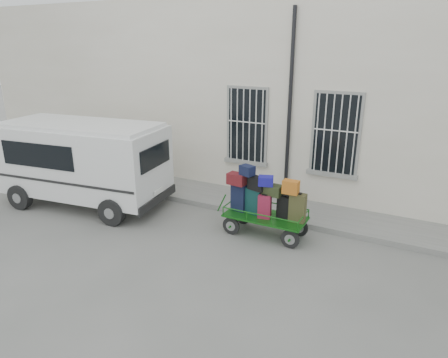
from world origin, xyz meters
The scene contains 5 objects.
ground centered at (0.00, 0.00, 0.00)m, with size 80.00×80.00×0.00m, color slate.
building centered at (0.00, 5.50, 3.00)m, with size 24.00×5.15×6.00m.
sidewalk centered at (0.00, 2.20, 0.07)m, with size 24.00×1.70×0.15m, color slate.
luggage_cart centered at (1.19, 0.54, 0.89)m, with size 2.40×0.93×1.79m.
van centered at (-4.33, 0.01, 1.43)m, with size 5.16×2.74×2.49m.
Camera 1 is at (4.55, -8.10, 4.66)m, focal length 32.00 mm.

